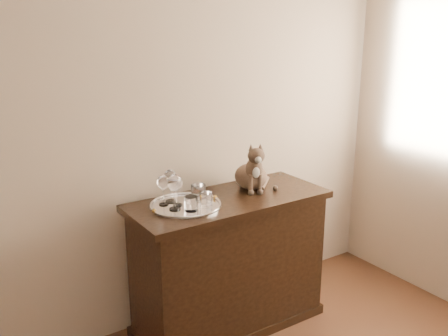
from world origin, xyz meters
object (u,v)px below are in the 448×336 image
at_px(wine_glass_a, 163,190).
at_px(wine_glass_c, 174,192).
at_px(wine_glass_d, 177,191).
at_px(tumbler_a, 206,199).
at_px(cat, 251,164).
at_px(tumbler_b, 191,204).
at_px(tumbler_c, 198,193).
at_px(sideboard, 229,263).
at_px(tray, 186,206).
at_px(wine_glass_b, 170,186).

bearing_deg(wine_glass_a, wine_glass_c, -79.13).
xyz_separation_m(wine_glass_c, wine_glass_d, (0.04, 0.05, -0.01)).
bearing_deg(tumbler_a, cat, 18.30).
bearing_deg(tumbler_b, tumbler_c, 45.09).
relative_size(wine_glass_d, tumbler_b, 2.11).
distance_m(tumbler_a, tumbler_b, 0.10).
height_order(sideboard, wine_glass_a, wine_glass_a).
bearing_deg(tumbler_c, tray, -165.48).
height_order(wine_glass_b, cat, cat).
bearing_deg(wine_glass_d, cat, 3.46).
distance_m(tumbler_a, cat, 0.44).
distance_m(wine_glass_a, tumbler_a, 0.24).
height_order(tray, wine_glass_a, wine_glass_a).
bearing_deg(cat, tumbler_b, -141.77).
bearing_deg(cat, wine_glass_a, -159.77).
xyz_separation_m(tray, tumbler_c, (0.10, 0.03, 0.05)).
distance_m(tray, tumbler_b, 0.10).
bearing_deg(cat, tumbler_c, -152.97).
xyz_separation_m(tumbler_a, tumbler_c, (0.01, 0.10, 0.01)).
height_order(wine_glass_d, tumbler_c, wine_glass_d).
relative_size(tray, wine_glass_d, 2.32).
bearing_deg(tray, tumbler_c, 14.52).
bearing_deg(cat, sideboard, -138.90).
height_order(sideboard, tumbler_a, tumbler_a).
distance_m(wine_glass_b, wine_glass_c, 0.12).
bearing_deg(wine_glass_d, wine_glass_b, 93.59).
relative_size(tumbler_a, tumbler_c, 0.84).
relative_size(sideboard, tumbler_a, 15.01).
height_order(sideboard, tray, tray).
distance_m(tumbler_b, cat, 0.54).
height_order(wine_glass_d, cat, cat).
distance_m(tray, wine_glass_d, 0.10).
bearing_deg(wine_glass_b, tumbler_b, -82.24).
relative_size(wine_glass_c, tumbler_b, 2.47).
height_order(wine_glass_a, tumbler_b, wine_glass_a).
xyz_separation_m(tray, tumbler_b, (-0.02, -0.09, 0.04)).
xyz_separation_m(tray, wine_glass_b, (-0.04, 0.10, 0.10)).
bearing_deg(tumbler_a, wine_glass_c, 161.74).
xyz_separation_m(wine_glass_c, tumbler_c, (0.18, 0.04, -0.05)).
bearing_deg(wine_glass_c, wine_glass_d, 48.94).
bearing_deg(wine_glass_c, wine_glass_a, 100.87).
relative_size(wine_glass_b, cat, 0.62).
xyz_separation_m(sideboard, wine_glass_c, (-0.36, -0.01, 0.53)).
height_order(wine_glass_c, tumbler_b, wine_glass_c).
xyz_separation_m(tumbler_b, tumbler_c, (0.11, 0.11, 0.01)).
bearing_deg(tumbler_b, wine_glass_b, 97.76).
xyz_separation_m(wine_glass_b, tumbler_a, (0.13, -0.17, -0.06)).
bearing_deg(wine_glass_b, sideboard, -19.02).
bearing_deg(sideboard, tumbler_b, -165.80).
distance_m(sideboard, wine_glass_d, 0.61).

